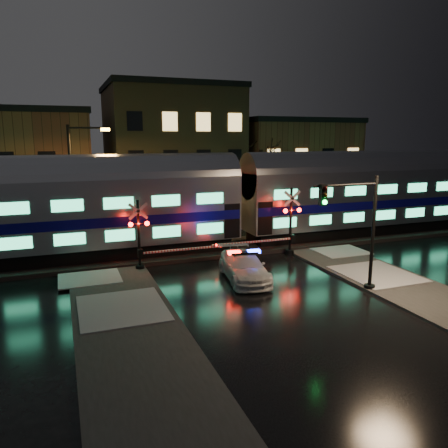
{
  "coord_description": "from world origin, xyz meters",
  "views": [
    {
      "loc": [
        -8.55,
        -20.49,
        7.13
      ],
      "look_at": [
        0.1,
        2.5,
        2.2
      ],
      "focal_mm": 35.0,
      "sensor_mm": 36.0,
      "label": 1
    }
  ],
  "objects_px": {
    "crossing_signal_left": "(146,242)",
    "police_car": "(244,266)",
    "crossing_signal_right": "(286,228)",
    "traffic_light": "(358,232)",
    "streetlight": "(76,178)"
  },
  "relations": [
    {
      "from": "crossing_signal_left",
      "to": "traffic_light",
      "type": "bearing_deg",
      "value": -39.43
    },
    {
      "from": "crossing_signal_right",
      "to": "streetlight",
      "type": "bearing_deg",
      "value": 150.07
    },
    {
      "from": "crossing_signal_right",
      "to": "crossing_signal_left",
      "type": "xyz_separation_m",
      "value": [
        -8.48,
        -0.01,
        -0.11
      ]
    },
    {
      "from": "crossing_signal_left",
      "to": "traffic_light",
      "type": "height_order",
      "value": "traffic_light"
    },
    {
      "from": "streetlight",
      "to": "police_car",
      "type": "bearing_deg",
      "value": -53.33
    },
    {
      "from": "crossing_signal_right",
      "to": "streetlight",
      "type": "distance_m",
      "value": 13.71
    },
    {
      "from": "crossing_signal_right",
      "to": "traffic_light",
      "type": "relative_size",
      "value": 1.07
    },
    {
      "from": "police_car",
      "to": "crossing_signal_right",
      "type": "height_order",
      "value": "crossing_signal_right"
    },
    {
      "from": "traffic_light",
      "to": "streetlight",
      "type": "height_order",
      "value": "streetlight"
    },
    {
      "from": "crossing_signal_right",
      "to": "crossing_signal_left",
      "type": "relative_size",
      "value": 1.07
    },
    {
      "from": "crossing_signal_right",
      "to": "traffic_light",
      "type": "distance_m",
      "value": 7.0
    },
    {
      "from": "crossing_signal_left",
      "to": "police_car",
      "type": "bearing_deg",
      "value": -37.63
    },
    {
      "from": "crossing_signal_left",
      "to": "streetlight",
      "type": "bearing_deg",
      "value": 115.2
    },
    {
      "from": "crossing_signal_right",
      "to": "police_car",
      "type": "bearing_deg",
      "value": -141.42
    },
    {
      "from": "crossing_signal_right",
      "to": "crossing_signal_left",
      "type": "bearing_deg",
      "value": -179.96
    }
  ]
}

